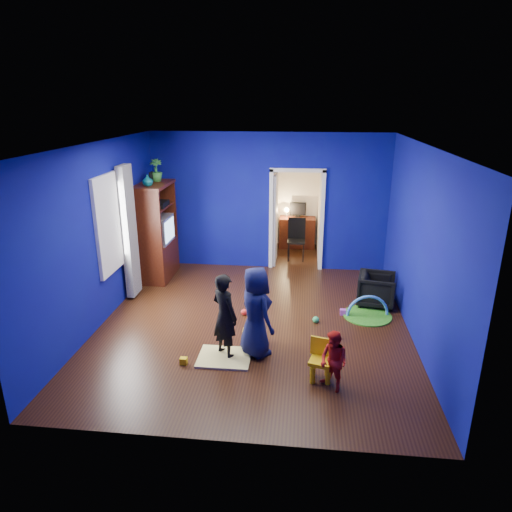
# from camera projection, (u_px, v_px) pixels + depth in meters

# --- Properties ---
(floor) EXTENTS (5.00, 5.50, 0.01)m
(floor) POSITION_uv_depth(u_px,v_px,m) (254.00, 324.00, 7.54)
(floor) COLOR black
(floor) RESTS_ON ground
(ceiling) EXTENTS (5.00, 5.50, 0.01)m
(ceiling) POSITION_uv_depth(u_px,v_px,m) (254.00, 145.00, 6.59)
(ceiling) COLOR white
(ceiling) RESTS_ON wall_back
(wall_back) EXTENTS (5.00, 0.02, 2.90)m
(wall_back) POSITION_uv_depth(u_px,v_px,m) (269.00, 202.00, 9.65)
(wall_back) COLOR #0B0A77
(wall_back) RESTS_ON floor
(wall_front) EXTENTS (5.00, 0.02, 2.90)m
(wall_front) POSITION_uv_depth(u_px,v_px,m) (222.00, 322.00, 4.48)
(wall_front) COLOR #0B0A77
(wall_front) RESTS_ON floor
(wall_left) EXTENTS (0.02, 5.50, 2.90)m
(wall_left) POSITION_uv_depth(u_px,v_px,m) (99.00, 235.00, 7.32)
(wall_left) COLOR #0B0A77
(wall_left) RESTS_ON floor
(wall_right) EXTENTS (0.02, 5.50, 2.90)m
(wall_right) POSITION_uv_depth(u_px,v_px,m) (420.00, 246.00, 6.81)
(wall_right) COLOR #0B0A77
(wall_right) RESTS_ON floor
(alcove) EXTENTS (1.00, 1.75, 2.50)m
(alcove) POSITION_uv_depth(u_px,v_px,m) (298.00, 203.00, 10.48)
(alcove) COLOR silver
(alcove) RESTS_ON floor
(armchair) EXTENTS (0.74, 0.73, 0.59)m
(armchair) POSITION_uv_depth(u_px,v_px,m) (376.00, 289.00, 8.16)
(armchair) COLOR black
(armchair) RESTS_ON floor
(child_black) EXTENTS (0.54, 0.53, 1.26)m
(child_black) POSITION_uv_depth(u_px,v_px,m) (225.00, 316.00, 6.43)
(child_black) COLOR black
(child_black) RESTS_ON floor
(child_navy) EXTENTS (0.74, 0.77, 1.33)m
(child_navy) POSITION_uv_depth(u_px,v_px,m) (256.00, 312.00, 6.47)
(child_navy) COLOR #0E1135
(child_navy) RESTS_ON floor
(toddler_red) EXTENTS (0.49, 0.49, 0.81)m
(toddler_red) POSITION_uv_depth(u_px,v_px,m) (334.00, 361.00, 5.73)
(toddler_red) COLOR red
(toddler_red) RESTS_ON floor
(vase) EXTENTS (0.22, 0.22, 0.21)m
(vase) POSITION_uv_depth(u_px,v_px,m) (148.00, 180.00, 8.61)
(vase) COLOR #0C5664
(vase) RESTS_ON tv_armoire
(potted_plant) EXTENTS (0.32, 0.32, 0.44)m
(potted_plant) POSITION_uv_depth(u_px,v_px,m) (156.00, 170.00, 9.06)
(potted_plant) COLOR #378B32
(potted_plant) RESTS_ON tv_armoire
(tv_armoire) EXTENTS (0.58, 1.14, 1.96)m
(tv_armoire) POSITION_uv_depth(u_px,v_px,m) (157.00, 231.00, 9.25)
(tv_armoire) COLOR #3E160A
(tv_armoire) RESTS_ON floor
(crt_tv) EXTENTS (0.46, 0.70, 0.54)m
(crt_tv) POSITION_uv_depth(u_px,v_px,m) (158.00, 230.00, 9.23)
(crt_tv) COLOR silver
(crt_tv) RESTS_ON tv_armoire
(yellow_blanket) EXTENTS (0.75, 0.60, 0.03)m
(yellow_blanket) POSITION_uv_depth(u_px,v_px,m) (224.00, 357.00, 6.54)
(yellow_blanket) COLOR #F2E07A
(yellow_blanket) RESTS_ON floor
(hopper_ball) EXTENTS (0.37, 0.37, 0.37)m
(hopper_ball) POSITION_uv_depth(u_px,v_px,m) (254.00, 333.00, 6.86)
(hopper_ball) COLOR yellow
(hopper_ball) RESTS_ON floor
(kid_chair) EXTENTS (0.34, 0.34, 0.50)m
(kid_chair) POSITION_uv_depth(u_px,v_px,m) (321.00, 363.00, 5.98)
(kid_chair) COLOR yellow
(kid_chair) RESTS_ON floor
(play_mat) EXTENTS (0.82, 0.82, 0.02)m
(play_mat) POSITION_uv_depth(u_px,v_px,m) (367.00, 315.00, 7.81)
(play_mat) COLOR #359120
(play_mat) RESTS_ON floor
(toy_arch) EXTENTS (0.74, 0.17, 0.74)m
(toy_arch) POSITION_uv_depth(u_px,v_px,m) (367.00, 315.00, 7.81)
(toy_arch) COLOR #3F8CD8
(toy_arch) RESTS_ON floor
(window_left) EXTENTS (0.03, 0.95, 1.55)m
(window_left) POSITION_uv_depth(u_px,v_px,m) (109.00, 224.00, 7.62)
(window_left) COLOR white
(window_left) RESTS_ON wall_left
(curtain) EXTENTS (0.14, 0.42, 2.40)m
(curtain) POSITION_uv_depth(u_px,v_px,m) (129.00, 232.00, 8.22)
(curtain) COLOR slate
(curtain) RESTS_ON floor
(doorway) EXTENTS (1.16, 0.10, 2.10)m
(doorway) POSITION_uv_depth(u_px,v_px,m) (296.00, 221.00, 9.72)
(doorway) COLOR white
(doorway) RESTS_ON floor
(study_desk) EXTENTS (0.88, 0.44, 0.75)m
(study_desk) POSITION_uv_depth(u_px,v_px,m) (297.00, 232.00, 11.36)
(study_desk) COLOR #3D140A
(study_desk) RESTS_ON floor
(desk_monitor) EXTENTS (0.40, 0.05, 0.32)m
(desk_monitor) POSITION_uv_depth(u_px,v_px,m) (298.00, 209.00, 11.28)
(desk_monitor) COLOR black
(desk_monitor) RESTS_ON study_desk
(desk_lamp) EXTENTS (0.14, 0.14, 0.14)m
(desk_lamp) POSITION_uv_depth(u_px,v_px,m) (287.00, 210.00, 11.26)
(desk_lamp) COLOR #FFD88C
(desk_lamp) RESTS_ON study_desk
(folding_chair) EXTENTS (0.40, 0.40, 0.92)m
(folding_chair) POSITION_uv_depth(u_px,v_px,m) (296.00, 240.00, 10.43)
(folding_chair) COLOR black
(folding_chair) RESTS_ON floor
(book_shelf) EXTENTS (0.88, 0.24, 0.04)m
(book_shelf) POSITION_uv_depth(u_px,v_px,m) (299.00, 165.00, 10.92)
(book_shelf) COLOR white
(book_shelf) RESTS_ON study_desk
(toy_0) EXTENTS (0.10, 0.08, 0.10)m
(toy_0) POSITION_uv_depth(u_px,v_px,m) (336.00, 336.00, 7.06)
(toy_0) COLOR red
(toy_0) RESTS_ON floor
(toy_1) EXTENTS (0.11, 0.11, 0.11)m
(toy_1) POSITION_uv_depth(u_px,v_px,m) (372.00, 302.00, 8.23)
(toy_1) COLOR #238AC6
(toy_1) RESTS_ON floor
(toy_2) EXTENTS (0.10, 0.08, 0.10)m
(toy_2) POSITION_uv_depth(u_px,v_px,m) (184.00, 361.00, 6.38)
(toy_2) COLOR yellow
(toy_2) RESTS_ON floor
(toy_3) EXTENTS (0.11, 0.11, 0.11)m
(toy_3) POSITION_uv_depth(u_px,v_px,m) (316.00, 319.00, 7.57)
(toy_3) COLOR #35B961
(toy_3) RESTS_ON floor
(toy_4) EXTENTS (0.10, 0.08, 0.10)m
(toy_4) POSITION_uv_depth(u_px,v_px,m) (343.00, 312.00, 7.85)
(toy_4) COLOR #C349C3
(toy_4) RESTS_ON floor
(toy_5) EXTENTS (0.11, 0.11, 0.11)m
(toy_5) POSITION_uv_depth(u_px,v_px,m) (244.00, 312.00, 7.84)
(toy_5) COLOR red
(toy_5) RESTS_ON floor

